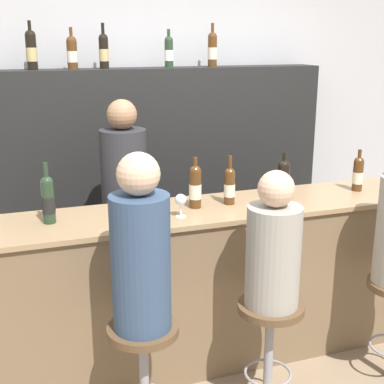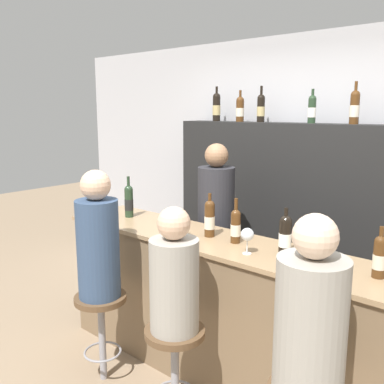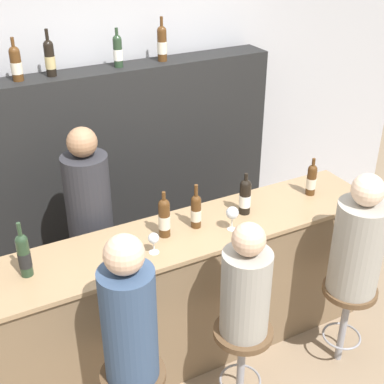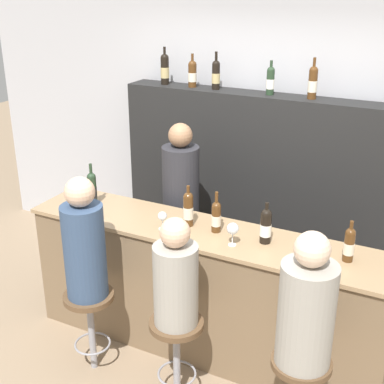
% 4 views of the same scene
% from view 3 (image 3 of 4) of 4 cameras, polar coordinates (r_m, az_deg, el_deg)
% --- Properties ---
extents(ground_plane, '(16.00, 16.00, 0.00)m').
position_cam_3_polar(ground_plane, '(3.94, 1.29, -18.81)').
color(ground_plane, '#8C755B').
extents(wall_back, '(6.40, 0.05, 2.60)m').
position_cam_3_polar(wall_back, '(4.49, -8.96, 7.41)').
color(wall_back, '#B2B2B7').
rests_on(wall_back, ground_plane).
extents(bar_counter, '(2.78, 0.56, 1.03)m').
position_cam_3_polar(bar_counter, '(3.75, -0.57, -10.87)').
color(bar_counter, brown).
rests_on(bar_counter, ground_plane).
extents(back_bar_cabinet, '(2.60, 0.28, 1.81)m').
position_cam_3_polar(back_bar_cabinet, '(4.45, -7.59, 1.75)').
color(back_bar_cabinet, black).
rests_on(back_bar_cabinet, ground_plane).
extents(wine_bottle_counter_0, '(0.07, 0.07, 0.35)m').
position_cam_3_polar(wine_bottle_counter_0, '(3.14, -17.50, -6.38)').
color(wine_bottle_counter_0, '#233823').
rests_on(wine_bottle_counter_0, bar_counter).
extents(wine_bottle_counter_1, '(0.08, 0.08, 0.31)m').
position_cam_3_polar(wine_bottle_counter_1, '(3.34, -2.98, -2.71)').
color(wine_bottle_counter_1, '#4C2D14').
rests_on(wine_bottle_counter_1, bar_counter).
extents(wine_bottle_counter_2, '(0.07, 0.07, 0.31)m').
position_cam_3_polar(wine_bottle_counter_2, '(3.44, 0.43, -2.00)').
color(wine_bottle_counter_2, '#4C2D14').
rests_on(wine_bottle_counter_2, bar_counter).
extents(wine_bottle_counter_3, '(0.08, 0.08, 0.30)m').
position_cam_3_polar(wine_bottle_counter_3, '(3.60, 5.68, -0.46)').
color(wine_bottle_counter_3, black).
rests_on(wine_bottle_counter_3, bar_counter).
extents(wine_bottle_counter_4, '(0.07, 0.07, 0.28)m').
position_cam_3_polar(wine_bottle_counter_4, '(3.91, 12.63, 1.33)').
color(wine_bottle_counter_4, '#4C2D14').
rests_on(wine_bottle_counter_4, bar_counter).
extents(wine_bottle_backbar_1, '(0.08, 0.08, 0.30)m').
position_cam_3_polar(wine_bottle_backbar_1, '(3.93, -18.27, 12.91)').
color(wine_bottle_backbar_1, '#4C2D14').
rests_on(wine_bottle_backbar_1, back_bar_cabinet).
extents(wine_bottle_backbar_2, '(0.07, 0.07, 0.33)m').
position_cam_3_polar(wine_bottle_backbar_2, '(3.97, -14.94, 13.68)').
color(wine_bottle_backbar_2, black).
rests_on(wine_bottle_backbar_2, back_bar_cabinet).
extents(wine_bottle_backbar_3, '(0.07, 0.07, 0.29)m').
position_cam_3_polar(wine_bottle_backbar_3, '(4.11, -7.93, 14.71)').
color(wine_bottle_backbar_3, '#233823').
rests_on(wine_bottle_backbar_3, back_bar_cabinet).
extents(wine_bottle_backbar_4, '(0.08, 0.08, 0.33)m').
position_cam_3_polar(wine_bottle_backbar_4, '(4.24, -3.22, 15.57)').
color(wine_bottle_backbar_4, '#4C2D14').
rests_on(wine_bottle_backbar_4, back_bar_cabinet).
extents(wine_glass_0, '(0.07, 0.07, 0.14)m').
position_cam_3_polar(wine_glass_0, '(3.21, -4.13, -5.02)').
color(wine_glass_0, silver).
rests_on(wine_glass_0, bar_counter).
extents(wine_glass_1, '(0.08, 0.08, 0.17)m').
position_cam_3_polar(wine_glass_1, '(3.41, 4.32, -2.28)').
color(wine_glass_1, silver).
rests_on(wine_glass_1, bar_counter).
extents(guest_seated_left, '(0.29, 0.29, 0.89)m').
position_cam_3_polar(guest_seated_left, '(2.82, -6.76, -13.07)').
color(guest_seated_left, '#334766').
rests_on(guest_seated_left, bar_stool_left).
extents(bar_stool_middle, '(0.36, 0.36, 0.64)m').
position_cam_3_polar(bar_stool_middle, '(3.43, 5.37, -16.10)').
color(bar_stool_middle, gray).
rests_on(bar_stool_middle, ground_plane).
extents(guest_seated_middle, '(0.29, 0.29, 0.75)m').
position_cam_3_polar(guest_seated_middle, '(3.11, 5.77, -10.00)').
color(guest_seated_middle, gray).
rests_on(guest_seated_middle, bar_stool_middle).
extents(bar_stool_right, '(0.36, 0.36, 0.64)m').
position_cam_3_polar(bar_stool_right, '(3.85, 16.23, -11.39)').
color(bar_stool_right, gray).
rests_on(bar_stool_right, ground_plane).
extents(guest_seated_right, '(0.33, 0.33, 0.84)m').
position_cam_3_polar(guest_seated_right, '(3.55, 17.34, -5.11)').
color(guest_seated_right, gray).
rests_on(guest_seated_right, bar_stool_right).
extents(bartender, '(0.31, 0.31, 1.65)m').
position_cam_3_polar(bartender, '(3.87, -10.52, -5.42)').
color(bartender, '#28282D').
rests_on(bartender, ground_plane).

